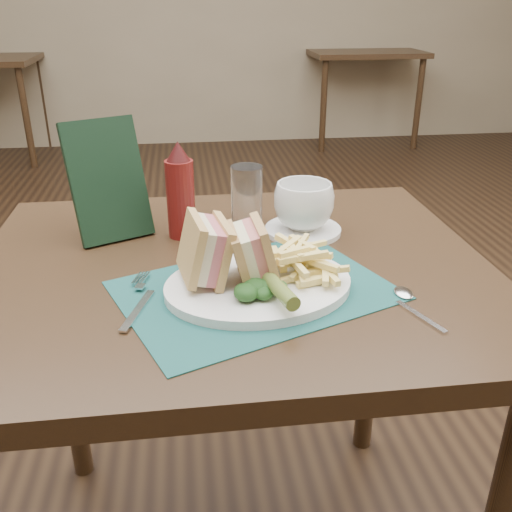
{
  "coord_description": "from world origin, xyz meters",
  "views": [
    {
      "loc": [
        -0.08,
        -1.4,
        1.18
      ],
      "look_at": [
        0.03,
        -0.58,
        0.8
      ],
      "focal_mm": 40.0,
      "sensor_mm": 36.0,
      "label": 1
    }
  ],
  "objects_px": {
    "sandwich_half_a": "(192,251)",
    "ketchup_bottle": "(180,190)",
    "coffee_cup": "(304,206)",
    "drinking_glass": "(247,199)",
    "plate": "(258,285)",
    "saucer": "(303,230)",
    "check_presenter": "(108,181)",
    "placemat": "(255,290)",
    "sandwich_half_b": "(238,252)",
    "table_main": "(236,429)",
    "table_bg_right": "(360,97)"
  },
  "relations": [
    {
      "from": "sandwich_half_a",
      "to": "ketchup_bottle",
      "type": "xyz_separation_m",
      "value": [
        -0.01,
        0.23,
        0.02
      ]
    },
    {
      "from": "coffee_cup",
      "to": "drinking_glass",
      "type": "relative_size",
      "value": 0.89
    },
    {
      "from": "plate",
      "to": "sandwich_half_a",
      "type": "distance_m",
      "value": 0.12
    },
    {
      "from": "saucer",
      "to": "check_presenter",
      "type": "relative_size",
      "value": 0.66
    },
    {
      "from": "placemat",
      "to": "check_presenter",
      "type": "xyz_separation_m",
      "value": [
        -0.24,
        0.26,
        0.11
      ]
    },
    {
      "from": "placemat",
      "to": "sandwich_half_b",
      "type": "height_order",
      "value": "sandwich_half_b"
    },
    {
      "from": "sandwich_half_a",
      "to": "ketchup_bottle",
      "type": "relative_size",
      "value": 0.57
    },
    {
      "from": "sandwich_half_b",
      "to": "check_presenter",
      "type": "xyz_separation_m",
      "value": [
        -0.22,
        0.25,
        0.05
      ]
    },
    {
      "from": "table_main",
      "to": "saucer",
      "type": "height_order",
      "value": "saucer"
    },
    {
      "from": "sandwich_half_a",
      "to": "coffee_cup",
      "type": "height_order",
      "value": "sandwich_half_a"
    },
    {
      "from": "table_main",
      "to": "placemat",
      "type": "bearing_deg",
      "value": -76.5
    },
    {
      "from": "table_main",
      "to": "sandwich_half_a",
      "type": "xyz_separation_m",
      "value": [
        -0.07,
        -0.09,
        0.45
      ]
    },
    {
      "from": "table_main",
      "to": "sandwich_half_b",
      "type": "distance_m",
      "value": 0.45
    },
    {
      "from": "coffee_cup",
      "to": "sandwich_half_b",
      "type": "bearing_deg",
      "value": -124.18
    },
    {
      "from": "coffee_cup",
      "to": "check_presenter",
      "type": "height_order",
      "value": "check_presenter"
    },
    {
      "from": "drinking_glass",
      "to": "sandwich_half_a",
      "type": "bearing_deg",
      "value": -114.91
    },
    {
      "from": "placemat",
      "to": "sandwich_half_a",
      "type": "bearing_deg",
      "value": 172.53
    },
    {
      "from": "plate",
      "to": "table_bg_right",
      "type": "bearing_deg",
      "value": 60.56
    },
    {
      "from": "placemat",
      "to": "sandwich_half_a",
      "type": "relative_size",
      "value": 3.88
    },
    {
      "from": "sandwich_half_b",
      "to": "ketchup_bottle",
      "type": "relative_size",
      "value": 0.51
    },
    {
      "from": "coffee_cup",
      "to": "drinking_glass",
      "type": "height_order",
      "value": "drinking_glass"
    },
    {
      "from": "table_main",
      "to": "saucer",
      "type": "relative_size",
      "value": 6.0
    },
    {
      "from": "coffee_cup",
      "to": "plate",
      "type": "bearing_deg",
      "value": -117.59
    },
    {
      "from": "placemat",
      "to": "coffee_cup",
      "type": "height_order",
      "value": "coffee_cup"
    },
    {
      "from": "table_bg_right",
      "to": "ketchup_bottle",
      "type": "height_order",
      "value": "ketchup_bottle"
    },
    {
      "from": "ketchup_bottle",
      "to": "check_presenter",
      "type": "relative_size",
      "value": 0.81
    },
    {
      "from": "table_bg_right",
      "to": "placemat",
      "type": "distance_m",
      "value": 4.24
    },
    {
      "from": "drinking_glass",
      "to": "placemat",
      "type": "bearing_deg",
      "value": -93.83
    },
    {
      "from": "sandwich_half_a",
      "to": "check_presenter",
      "type": "height_order",
      "value": "check_presenter"
    },
    {
      "from": "table_bg_right",
      "to": "coffee_cup",
      "type": "height_order",
      "value": "coffee_cup"
    },
    {
      "from": "coffee_cup",
      "to": "ketchup_bottle",
      "type": "xyz_separation_m",
      "value": [
        -0.24,
        0.01,
        0.04
      ]
    },
    {
      "from": "table_main",
      "to": "table_bg_right",
      "type": "height_order",
      "value": "same"
    },
    {
      "from": "table_bg_right",
      "to": "sandwich_half_b",
      "type": "xyz_separation_m",
      "value": [
        -1.43,
        -3.97,
        0.44
      ]
    },
    {
      "from": "table_bg_right",
      "to": "sandwich_half_a",
      "type": "xyz_separation_m",
      "value": [
        -1.5,
        -3.97,
        0.45
      ]
    },
    {
      "from": "plate",
      "to": "ketchup_bottle",
      "type": "bearing_deg",
      "value": 105.58
    },
    {
      "from": "table_main",
      "to": "sandwich_half_a",
      "type": "height_order",
      "value": "sandwich_half_a"
    },
    {
      "from": "coffee_cup",
      "to": "check_presenter",
      "type": "distance_m",
      "value": 0.38
    },
    {
      "from": "drinking_glass",
      "to": "coffee_cup",
      "type": "bearing_deg",
      "value": -15.12
    },
    {
      "from": "placemat",
      "to": "ketchup_bottle",
      "type": "relative_size",
      "value": 2.21
    },
    {
      "from": "table_bg_right",
      "to": "drinking_glass",
      "type": "xyz_separation_m",
      "value": [
        -1.39,
        -3.72,
        0.44
      ]
    },
    {
      "from": "table_bg_right",
      "to": "ketchup_bottle",
      "type": "bearing_deg",
      "value": -112.1
    },
    {
      "from": "drinking_glass",
      "to": "check_presenter",
      "type": "height_order",
      "value": "check_presenter"
    },
    {
      "from": "saucer",
      "to": "sandwich_half_b",
      "type": "bearing_deg",
      "value": -124.18
    },
    {
      "from": "table_bg_right",
      "to": "coffee_cup",
      "type": "xyz_separation_m",
      "value": [
        -1.28,
        -3.75,
        0.43
      ]
    },
    {
      "from": "plate",
      "to": "saucer",
      "type": "height_order",
      "value": "plate"
    },
    {
      "from": "sandwich_half_a",
      "to": "plate",
      "type": "bearing_deg",
      "value": -15.88
    },
    {
      "from": "sandwich_half_b",
      "to": "coffee_cup",
      "type": "xyz_separation_m",
      "value": [
        0.15,
        0.22,
        -0.01
      ]
    },
    {
      "from": "table_main",
      "to": "ketchup_bottle",
      "type": "height_order",
      "value": "ketchup_bottle"
    },
    {
      "from": "plate",
      "to": "check_presenter",
      "type": "distance_m",
      "value": 0.38
    },
    {
      "from": "table_bg_right",
      "to": "drinking_glass",
      "type": "bearing_deg",
      "value": -110.47
    }
  ]
}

